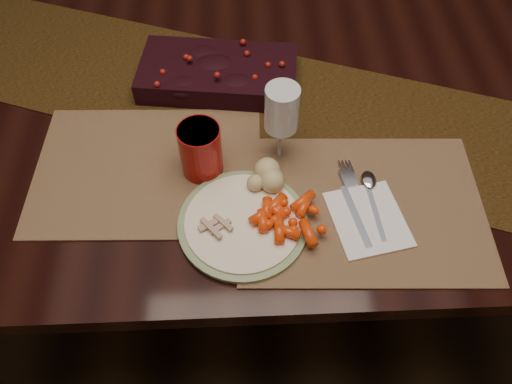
{
  "coord_description": "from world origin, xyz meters",
  "views": [
    {
      "loc": [
        -0.06,
        -0.81,
        1.53
      ],
      "look_at": [
        -0.04,
        -0.28,
        0.8
      ],
      "focal_mm": 35.0,
      "sensor_mm": 36.0,
      "label": 1
    }
  ],
  "objects_px": {
    "turkey_shreds": "(216,225)",
    "red_cup": "(201,150)",
    "wine_glass": "(281,125)",
    "napkin": "(368,219)",
    "centerpiece": "(218,71)",
    "dinner_plate": "(243,223)",
    "placemat_main": "(361,206)",
    "mashed_potatoes": "(263,176)",
    "baby_carrots": "(286,217)",
    "dining_table": "(265,198)"
  },
  "relations": [
    {
      "from": "mashed_potatoes",
      "to": "napkin",
      "type": "xyz_separation_m",
      "value": [
        0.19,
        -0.08,
        -0.04
      ]
    },
    {
      "from": "dining_table",
      "to": "napkin",
      "type": "xyz_separation_m",
      "value": [
        0.17,
        -0.32,
        0.38
      ]
    },
    {
      "from": "dinner_plate",
      "to": "wine_glass",
      "type": "bearing_deg",
      "value": 64.8
    },
    {
      "from": "red_cup",
      "to": "wine_glass",
      "type": "bearing_deg",
      "value": 11.52
    },
    {
      "from": "turkey_shreds",
      "to": "red_cup",
      "type": "relative_size",
      "value": 0.63
    },
    {
      "from": "turkey_shreds",
      "to": "red_cup",
      "type": "distance_m",
      "value": 0.15
    },
    {
      "from": "dinner_plate",
      "to": "mashed_potatoes",
      "type": "relative_size",
      "value": 2.8
    },
    {
      "from": "centerpiece",
      "to": "turkey_shreds",
      "type": "height_order",
      "value": "centerpiece"
    },
    {
      "from": "baby_carrots",
      "to": "napkin",
      "type": "bearing_deg",
      "value": 1.35
    },
    {
      "from": "placemat_main",
      "to": "baby_carrots",
      "type": "distance_m",
      "value": 0.15
    },
    {
      "from": "baby_carrots",
      "to": "turkey_shreds",
      "type": "height_order",
      "value": "baby_carrots"
    },
    {
      "from": "placemat_main",
      "to": "dinner_plate",
      "type": "xyz_separation_m",
      "value": [
        -0.22,
        -0.03,
        0.01
      ]
    },
    {
      "from": "red_cup",
      "to": "mashed_potatoes",
      "type": "bearing_deg",
      "value": -25.14
    },
    {
      "from": "napkin",
      "to": "baby_carrots",
      "type": "bearing_deg",
      "value": 170.34
    },
    {
      "from": "dinner_plate",
      "to": "mashed_potatoes",
      "type": "xyz_separation_m",
      "value": [
        0.04,
        0.08,
        0.03
      ]
    },
    {
      "from": "mashed_potatoes",
      "to": "red_cup",
      "type": "bearing_deg",
      "value": 154.86
    },
    {
      "from": "dinner_plate",
      "to": "baby_carrots",
      "type": "relative_size",
      "value": 2.14
    },
    {
      "from": "dinner_plate",
      "to": "napkin",
      "type": "bearing_deg",
      "value": 0.12
    },
    {
      "from": "centerpiece",
      "to": "turkey_shreds",
      "type": "xyz_separation_m",
      "value": [
        -0.0,
        -0.4,
        -0.01
      ]
    },
    {
      "from": "dining_table",
      "to": "turkey_shreds",
      "type": "xyz_separation_m",
      "value": [
        -0.11,
        -0.34,
        0.4
      ]
    },
    {
      "from": "placemat_main",
      "to": "centerpiece",
      "type": "bearing_deg",
      "value": 129.63
    },
    {
      "from": "mashed_potatoes",
      "to": "dinner_plate",
      "type": "bearing_deg",
      "value": -116.34
    },
    {
      "from": "centerpiece",
      "to": "red_cup",
      "type": "xyz_separation_m",
      "value": [
        -0.03,
        -0.25,
        0.02
      ]
    },
    {
      "from": "napkin",
      "to": "wine_glass",
      "type": "bearing_deg",
      "value": 121.63
    },
    {
      "from": "dining_table",
      "to": "mashed_potatoes",
      "type": "relative_size",
      "value": 21.0
    },
    {
      "from": "dinner_plate",
      "to": "wine_glass",
      "type": "distance_m",
      "value": 0.2
    },
    {
      "from": "dinner_plate",
      "to": "turkey_shreds",
      "type": "relative_size",
      "value": 3.38
    },
    {
      "from": "placemat_main",
      "to": "mashed_potatoes",
      "type": "distance_m",
      "value": 0.19
    },
    {
      "from": "centerpiece",
      "to": "dinner_plate",
      "type": "relative_size",
      "value": 1.45
    },
    {
      "from": "dining_table",
      "to": "wine_glass",
      "type": "height_order",
      "value": "wine_glass"
    },
    {
      "from": "dining_table",
      "to": "turkey_shreds",
      "type": "relative_size",
      "value": 25.42
    },
    {
      "from": "red_cup",
      "to": "dinner_plate",
      "type": "bearing_deg",
      "value": -60.67
    },
    {
      "from": "turkey_shreds",
      "to": "wine_glass",
      "type": "xyz_separation_m",
      "value": [
        0.13,
        0.18,
        0.06
      ]
    },
    {
      "from": "dining_table",
      "to": "wine_glass",
      "type": "relative_size",
      "value": 10.08
    },
    {
      "from": "mashed_potatoes",
      "to": "wine_glass",
      "type": "bearing_deg",
      "value": 65.89
    },
    {
      "from": "mashed_potatoes",
      "to": "napkin",
      "type": "distance_m",
      "value": 0.21
    },
    {
      "from": "placemat_main",
      "to": "baby_carrots",
      "type": "height_order",
      "value": "baby_carrots"
    },
    {
      "from": "centerpiece",
      "to": "wine_glass",
      "type": "bearing_deg",
      "value": -60.87
    },
    {
      "from": "centerpiece",
      "to": "wine_glass",
      "type": "height_order",
      "value": "wine_glass"
    },
    {
      "from": "dinner_plate",
      "to": "red_cup",
      "type": "xyz_separation_m",
      "value": [
        -0.08,
        0.14,
        0.05
      ]
    },
    {
      "from": "red_cup",
      "to": "turkey_shreds",
      "type": "bearing_deg",
      "value": -79.41
    },
    {
      "from": "centerpiece",
      "to": "placemat_main",
      "type": "height_order",
      "value": "centerpiece"
    },
    {
      "from": "napkin",
      "to": "red_cup",
      "type": "distance_m",
      "value": 0.34
    },
    {
      "from": "placemat_main",
      "to": "turkey_shreds",
      "type": "xyz_separation_m",
      "value": [
        -0.27,
        -0.05,
        0.03
      ]
    },
    {
      "from": "wine_glass",
      "to": "napkin",
      "type": "bearing_deg",
      "value": -47.37
    },
    {
      "from": "baby_carrots",
      "to": "napkin",
      "type": "xyz_separation_m",
      "value": [
        0.15,
        0.0,
        -0.02
      ]
    },
    {
      "from": "dinner_plate",
      "to": "baby_carrots",
      "type": "distance_m",
      "value": 0.08
    },
    {
      "from": "baby_carrots",
      "to": "turkey_shreds",
      "type": "xyz_separation_m",
      "value": [
        -0.13,
        -0.01,
        -0.0
      ]
    },
    {
      "from": "dinner_plate",
      "to": "napkin",
      "type": "relative_size",
      "value": 1.6
    },
    {
      "from": "centerpiece",
      "to": "mashed_potatoes",
      "type": "height_order",
      "value": "centerpiece"
    }
  ]
}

